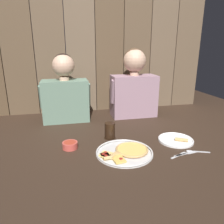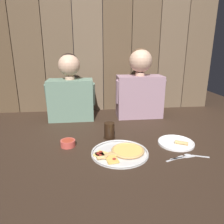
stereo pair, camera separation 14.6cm
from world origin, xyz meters
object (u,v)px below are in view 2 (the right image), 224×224
Objects in this scene: diner_right at (140,86)px; dinner_plate at (176,143)px; pizza_tray at (121,152)px; dipping_bowl at (68,143)px; diner_left at (71,91)px; drinking_glass at (109,131)px.

dinner_plate is at bearing -80.02° from diner_right.
pizza_tray is 1.46× the size of dinner_plate.
dipping_bowl is (-0.70, 0.05, 0.01)m from dinner_plate.
dinner_plate is at bearing 13.42° from pizza_tray.
pizza_tray is at bearing -23.05° from dipping_bowl.
diner_left reaches higher than pizza_tray.
diner_left is 0.93× the size of diner_right.
dinner_plate is 0.68m from diner_right.
pizza_tray is at bearing -78.90° from drinking_glass.
diner_right reaches higher than dipping_bowl.
diner_right reaches higher than dinner_plate.
dipping_bowl is 0.16× the size of diner_right.
diner_right is (0.61, 0.00, 0.03)m from diner_left.
drinking_glass is at bearing -124.88° from diner_right.
diner_left is at bearing 115.65° from pizza_tray.
diner_left is at bearing 91.07° from dipping_bowl.
drinking_glass is 0.18× the size of diner_right.
dinner_plate is (0.38, 0.09, -0.00)m from pizza_tray.
drinking_glass is 0.20× the size of diner_left.
diner_left is (-0.01, 0.56, 0.23)m from dipping_bowl.
drinking_glass reaches higher than pizza_tray.
diner_right is (0.60, 0.56, 0.26)m from dipping_bowl.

